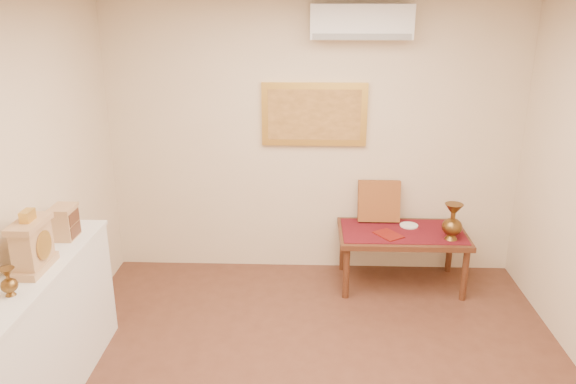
{
  "coord_description": "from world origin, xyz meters",
  "views": [
    {
      "loc": [
        -0.05,
        -3.06,
        2.64
      ],
      "look_at": [
        -0.21,
        1.15,
        1.19
      ],
      "focal_mm": 35.0,
      "sensor_mm": 36.0,
      "label": 1
    }
  ],
  "objects_px": {
    "display_ledge": "(34,347)",
    "mantel_clock": "(33,245)",
    "brass_urn_tall": "(453,218)",
    "wooden_chest": "(65,222)",
    "low_table": "(402,238)"
  },
  "relations": [
    {
      "from": "display_ledge",
      "to": "low_table",
      "type": "distance_m",
      "value": 3.27
    },
    {
      "from": "brass_urn_tall",
      "to": "mantel_clock",
      "type": "xyz_separation_m",
      "value": [
        -3.07,
        -1.56,
        0.39
      ]
    },
    {
      "from": "display_ledge",
      "to": "low_table",
      "type": "relative_size",
      "value": 1.68
    },
    {
      "from": "display_ledge",
      "to": "mantel_clock",
      "type": "bearing_deg",
      "value": 82.71
    },
    {
      "from": "brass_urn_tall",
      "to": "low_table",
      "type": "xyz_separation_m",
      "value": [
        -0.41,
        0.17,
        -0.28
      ]
    },
    {
      "from": "brass_urn_tall",
      "to": "wooden_chest",
      "type": "height_order",
      "value": "wooden_chest"
    },
    {
      "from": "display_ledge",
      "to": "wooden_chest",
      "type": "xyz_separation_m",
      "value": [
        0.0,
        0.66,
        0.61
      ]
    },
    {
      "from": "brass_urn_tall",
      "to": "mantel_clock",
      "type": "height_order",
      "value": "mantel_clock"
    },
    {
      "from": "brass_urn_tall",
      "to": "low_table",
      "type": "distance_m",
      "value": 0.53
    },
    {
      "from": "low_table",
      "to": "display_ledge",
      "type": "bearing_deg",
      "value": -144.9
    },
    {
      "from": "wooden_chest",
      "to": "low_table",
      "type": "distance_m",
      "value": 3.0
    },
    {
      "from": "brass_urn_tall",
      "to": "mantel_clock",
      "type": "distance_m",
      "value": 3.46
    },
    {
      "from": "display_ledge",
      "to": "wooden_chest",
      "type": "distance_m",
      "value": 0.9
    },
    {
      "from": "display_ledge",
      "to": "brass_urn_tall",
      "type": "bearing_deg",
      "value": 28.95
    },
    {
      "from": "display_ledge",
      "to": "wooden_chest",
      "type": "height_order",
      "value": "wooden_chest"
    }
  ]
}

